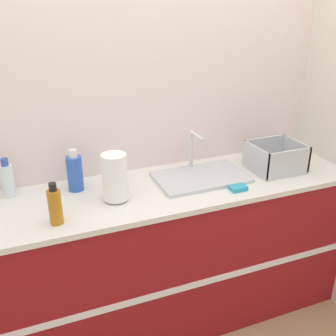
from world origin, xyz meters
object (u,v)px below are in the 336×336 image
at_px(sink, 200,175).
at_px(dish_rack, 275,160).
at_px(bottle_clear, 8,180).
at_px(bottle_blue, 75,172).
at_px(paper_towel_roll, 115,177).
at_px(bottle_amber, 55,206).

bearing_deg(sink, dish_rack, -6.44).
relative_size(bottle_clear, bottle_blue, 0.91).
relative_size(paper_towel_roll, bottle_blue, 1.09).
xyz_separation_m(paper_towel_roll, bottle_amber, (-0.31, -0.12, -0.04)).
bearing_deg(sink, bottle_amber, -167.01).
distance_m(bottle_amber, bottle_blue, 0.34).
height_order(sink, bottle_blue, sink).
relative_size(dish_rack, bottle_blue, 1.28).
bearing_deg(bottle_clear, dish_rack, -8.71).
xyz_separation_m(bottle_clear, bottle_blue, (0.33, -0.05, 0.01)).
bearing_deg(bottle_blue, bottle_clear, 170.92).
xyz_separation_m(bottle_amber, bottle_blue, (0.14, 0.31, 0.01)).
relative_size(sink, bottle_amber, 2.53).
bearing_deg(dish_rack, paper_towel_roll, -178.85).
distance_m(paper_towel_roll, bottle_clear, 0.56).
bearing_deg(bottle_blue, paper_towel_roll, -48.88).
distance_m(paper_towel_roll, bottle_blue, 0.26).
xyz_separation_m(sink, paper_towel_roll, (-0.51, -0.07, 0.11)).
distance_m(bottle_clear, bottle_blue, 0.34).
height_order(paper_towel_roll, bottle_clear, paper_towel_roll).
distance_m(dish_rack, bottle_clear, 1.49).
relative_size(sink, paper_towel_roll, 2.05).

